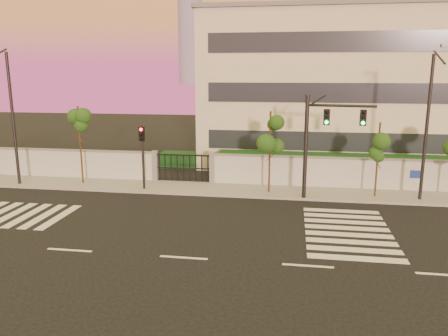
{
  "coord_description": "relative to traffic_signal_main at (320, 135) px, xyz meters",
  "views": [
    {
      "loc": [
        4.21,
        -16.19,
        7.42
      ],
      "look_at": [
        0.73,
        6.0,
        2.49
      ],
      "focal_mm": 35.0,
      "sensor_mm": 36.0,
      "label": 1
    }
  ],
  "objects": [
    {
      "name": "ground",
      "position": [
        -5.81,
        -9.2,
        -3.91
      ],
      "size": [
        120.0,
        120.0,
        0.0
      ],
      "primitive_type": "plane",
      "color": "black",
      "rests_on": "ground"
    },
    {
      "name": "sidewalk",
      "position": [
        -5.81,
        1.3,
        -3.84
      ],
      "size": [
        60.0,
        3.0,
        0.15
      ],
      "primitive_type": "cube",
      "color": "gray",
      "rests_on": "ground"
    },
    {
      "name": "perimeter_wall",
      "position": [
        -5.71,
        2.8,
        -2.84
      ],
      "size": [
        60.0,
        0.36,
        2.2
      ],
      "color": "#ABADB2",
      "rests_on": "ground"
    },
    {
      "name": "hedge_row",
      "position": [
        -4.65,
        5.54,
        -3.09
      ],
      "size": [
        41.0,
        4.25,
        1.8
      ],
      "color": "#0F3514",
      "rests_on": "ground"
    },
    {
      "name": "institutional_building",
      "position": [
        3.19,
        12.79,
        2.24
      ],
      "size": [
        24.4,
        12.4,
        12.25
      ],
      "color": "beige",
      "rests_on": "ground"
    },
    {
      "name": "road_markings",
      "position": [
        -7.39,
        -5.44,
        -3.9
      ],
      "size": [
        57.0,
        7.62,
        0.02
      ],
      "color": "silver",
      "rests_on": "ground"
    },
    {
      "name": "street_tree_c",
      "position": [
        -15.34,
        1.23,
        -0.03
      ],
      "size": [
        1.42,
        1.13,
        5.29
      ],
      "color": "#382314",
      "rests_on": "ground"
    },
    {
      "name": "street_tree_d",
      "position": [
        -2.88,
        0.94,
        -0.13
      ],
      "size": [
        1.5,
        1.2,
        5.15
      ],
      "color": "#382314",
      "rests_on": "ground"
    },
    {
      "name": "street_tree_e",
      "position": [
        3.47,
        1.0,
        -0.53
      ],
      "size": [
        1.37,
        1.09,
        4.6
      ],
      "color": "#382314",
      "rests_on": "ground"
    },
    {
      "name": "traffic_signal_main",
      "position": [
        0.0,
        0.0,
        0.0
      ],
      "size": [
        3.9,
        0.72,
        6.19
      ],
      "rotation": [
        0.0,
        0.0,
        -0.15
      ],
      "color": "black",
      "rests_on": "ground"
    },
    {
      "name": "traffic_signal_secondary",
      "position": [
        -10.84,
        0.48,
        -1.21
      ],
      "size": [
        0.33,
        0.33,
        4.25
      ],
      "rotation": [
        0.0,
        0.0,
        0.18
      ],
      "color": "black",
      "rests_on": "ground"
    },
    {
      "name": "streetlight_west",
      "position": [
        -19.5,
        0.25,
        1.01
      ],
      "size": [
        0.54,
        2.19,
        9.1
      ],
      "color": "black",
      "rests_on": "ground"
    },
    {
      "name": "streetlight_east",
      "position": [
        5.94,
        0.52,
        0.85
      ],
      "size": [
        0.53,
        2.12,
        8.81
      ],
      "color": "black",
      "rests_on": "ground"
    }
  ]
}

